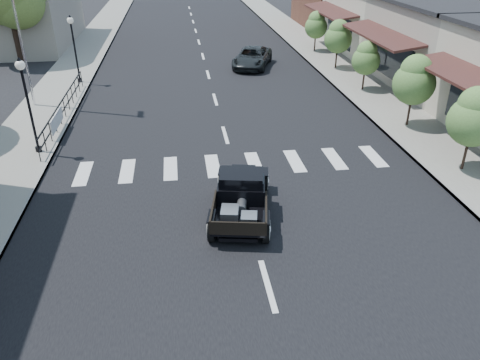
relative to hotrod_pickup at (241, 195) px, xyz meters
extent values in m
plane|color=black|center=(0.20, -0.44, -0.71)|extent=(120.00, 120.00, 0.00)
cube|color=black|center=(0.20, 14.56, -0.70)|extent=(14.00, 80.00, 0.02)
cube|color=gray|center=(-8.30, 14.56, -0.63)|extent=(3.00, 80.00, 0.15)
cube|color=#99968B|center=(8.70, 14.56, -0.63)|extent=(3.00, 80.00, 0.15)
cube|color=gray|center=(-14.80, 27.56, 1.79)|extent=(10.00, 12.00, 5.00)
cube|color=#A89E8D|center=(15.20, 12.56, 1.54)|extent=(10.00, 9.00, 4.50)
cube|color=beige|center=(15.20, 21.56, 1.54)|extent=(10.00, 9.00, 4.50)
imported|color=black|center=(3.25, 18.10, -0.08)|extent=(3.46, 4.91, 1.24)
camera|label=1|loc=(-1.73, -12.43, 7.16)|focal=35.00mm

